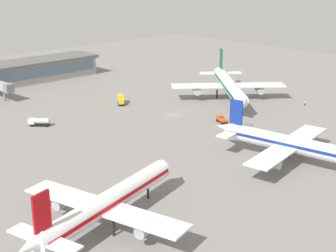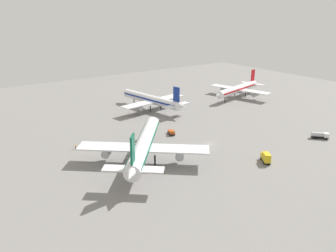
{
  "view_description": "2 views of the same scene",
  "coord_description": "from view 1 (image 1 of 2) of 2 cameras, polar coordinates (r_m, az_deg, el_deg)",
  "views": [
    {
      "loc": [
        107.75,
        111.04,
        46.63
      ],
      "look_at": [
        14.79,
        12.92,
        2.5
      ],
      "focal_mm": 52.49,
      "sensor_mm": 36.0,
      "label": 1
    },
    {
      "loc": [
        -81.24,
        -89.53,
        47.41
      ],
      "look_at": [
        -5.44,
        18.18,
        2.98
      ],
      "focal_mm": 37.9,
      "sensor_mm": 36.0,
      "label": 2
    }
  ],
  "objects": [
    {
      "name": "fuel_truck",
      "position": [
        155.04,
        -14.74,
        0.5
      ],
      "size": [
        5.76,
        5.84,
        2.5
      ],
      "rotation": [
        0.0,
        0.0,
        5.48
      ],
      "color": "black",
      "rests_on": "ground"
    },
    {
      "name": "terminal_building",
      "position": [
        213.01,
        -18.01,
        5.78
      ],
      "size": [
        79.27,
        16.29,
        8.75
      ],
      "color": "#9E9993",
      "rests_on": "ground"
    },
    {
      "name": "airplane_taxiing",
      "position": [
        178.92,
        7.1,
        4.73
      ],
      "size": [
        38.44,
        42.93,
        15.82
      ],
      "rotation": [
        0.0,
        0.0,
        0.87
      ],
      "color": "white",
      "rests_on": "ground"
    },
    {
      "name": "airplane_distant",
      "position": [
        124.12,
        14.44,
        -2.13
      ],
      "size": [
        36.29,
        44.81,
        13.67
      ],
      "rotation": [
        0.0,
        0.0,
        1.73
      ],
      "color": "white",
      "rests_on": "ground"
    },
    {
      "name": "ground_crew_worker",
      "position": [
        178.92,
        15.59,
        2.58
      ],
      "size": [
        0.48,
        0.56,
        1.67
      ],
      "rotation": [
        0.0,
        0.0,
        5.96
      ],
      "color": "#1E2338",
      "rests_on": "ground"
    },
    {
      "name": "pushback_tractor",
      "position": [
        154.42,
        6.24,
        0.77
      ],
      "size": [
        3.5,
        4.79,
        1.9
      ],
      "rotation": [
        0.0,
        0.0,
        4.33
      ],
      "color": "black",
      "rests_on": "ground"
    },
    {
      "name": "airplane_at_gate",
      "position": [
        93.02,
        -7.05,
        -8.76
      ],
      "size": [
        43.15,
        35.22,
        13.32
      ],
      "rotation": [
        0.0,
        0.0,
        3.39
      ],
      "color": "white",
      "rests_on": "ground"
    },
    {
      "name": "catering_truck",
      "position": [
        174.68,
        -5.49,
        3.09
      ],
      "size": [
        4.76,
        5.68,
        3.3
      ],
      "rotation": [
        0.0,
        0.0,
        0.96
      ],
      "color": "black",
      "rests_on": "ground"
    },
    {
      "name": "ground",
      "position": [
        161.6,
        0.66,
        1.31
      ],
      "size": [
        288.0,
        288.0,
        0.0
      ],
      "primitive_type": "plane",
      "color": "gray"
    }
  ]
}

